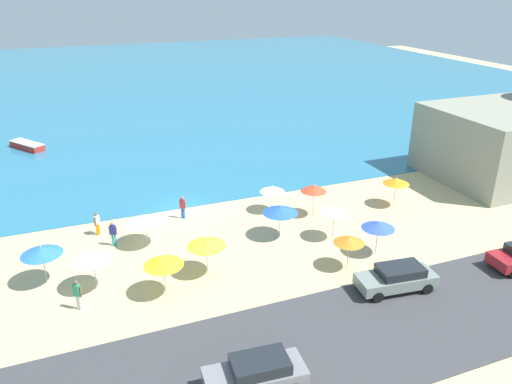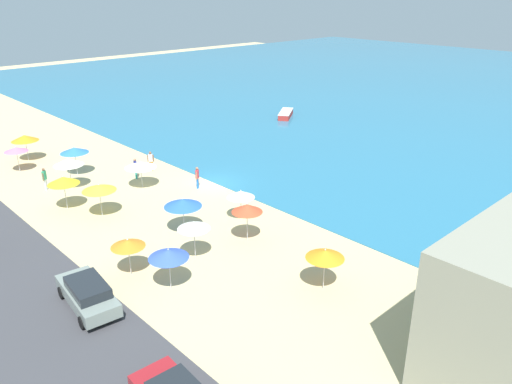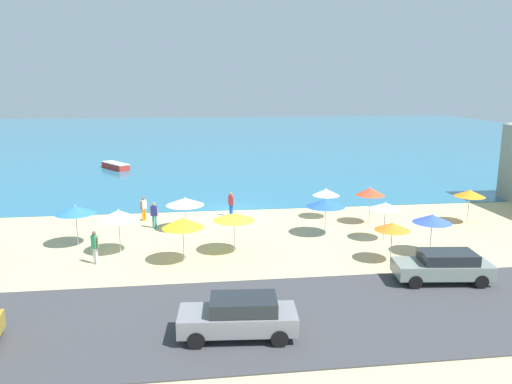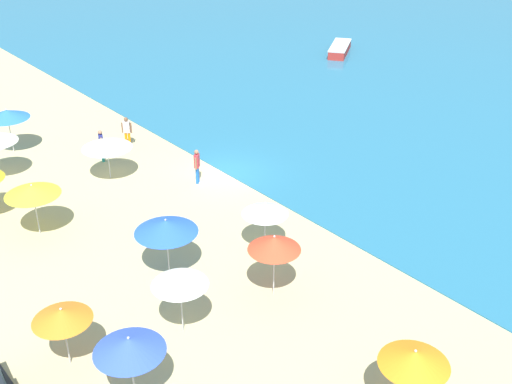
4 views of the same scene
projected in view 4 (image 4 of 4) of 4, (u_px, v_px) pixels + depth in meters
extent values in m
plane|color=#C8B583|center=(227.00, 174.00, 32.72)|extent=(160.00, 160.00, 0.00)
cylinder|color=#B2B2B7|center=(274.00, 271.00, 23.41)|extent=(0.05, 0.05, 2.04)
cone|color=#EE4929|center=(274.00, 243.00, 22.83)|extent=(1.94, 1.94, 0.51)
sphere|color=silver|center=(274.00, 236.00, 22.70)|extent=(0.08, 0.08, 0.08)
cylinder|color=#B2B2B7|center=(11.00, 135.00, 34.73)|extent=(0.05, 0.05, 2.00)
cone|color=blue|center=(7.00, 114.00, 34.17)|extent=(2.35, 2.35, 0.46)
sphere|color=silver|center=(6.00, 109.00, 34.05)|extent=(0.08, 0.08, 0.08)
cylinder|color=#B2B2B7|center=(182.00, 308.00, 21.56)|extent=(0.05, 0.05, 2.03)
cone|color=white|center=(180.00, 280.00, 21.02)|extent=(1.92, 1.92, 0.38)
sphere|color=silver|center=(179.00, 274.00, 20.92)|extent=(0.08, 0.08, 0.08)
cone|color=orange|center=(415.00, 358.00, 17.90)|extent=(2.04, 2.04, 0.45)
sphere|color=silver|center=(416.00, 351.00, 17.78)|extent=(0.08, 0.08, 0.08)
cylinder|color=#B2B2B7|center=(37.00, 214.00, 27.22)|extent=(0.05, 0.05, 1.95)
cone|color=yellow|center=(32.00, 190.00, 26.69)|extent=(2.33, 2.33, 0.41)
sphere|color=silver|center=(31.00, 185.00, 26.58)|extent=(0.08, 0.08, 0.08)
cylinder|color=#B2B2B7|center=(109.00, 163.00, 31.94)|extent=(0.05, 0.05, 1.73)
cone|color=white|center=(107.00, 143.00, 31.45)|extent=(2.48, 2.48, 0.47)
sphere|color=silver|center=(106.00, 138.00, 31.32)|extent=(0.08, 0.08, 0.08)
cylinder|color=#B2B2B7|center=(168.00, 252.00, 24.71)|extent=(0.05, 0.05, 1.88)
cone|color=blue|center=(166.00, 226.00, 24.17)|extent=(2.44, 2.44, 0.50)
sphere|color=silver|center=(165.00, 220.00, 24.04)|extent=(0.08, 0.08, 0.08)
cylinder|color=#B2B2B7|center=(133.00, 374.00, 18.91)|extent=(0.05, 0.05, 1.89)
cone|color=blue|center=(129.00, 345.00, 18.38)|extent=(2.13, 2.13, 0.46)
sphere|color=silver|center=(128.00, 338.00, 18.26)|extent=(0.08, 0.08, 0.08)
cylinder|color=#B2B2B7|center=(66.00, 341.00, 20.25)|extent=(0.05, 0.05, 1.81)
cone|color=orange|center=(62.00, 315.00, 19.76)|extent=(1.88, 1.88, 0.40)
sphere|color=silver|center=(61.00, 309.00, 19.65)|extent=(0.08, 0.08, 0.08)
cylinder|color=#B2B2B7|center=(265.00, 230.00, 26.26)|extent=(0.05, 0.05, 1.70)
cone|color=silver|center=(265.00, 209.00, 25.78)|extent=(1.91, 1.91, 0.46)
sphere|color=silver|center=(265.00, 203.00, 25.65)|extent=(0.08, 0.08, 0.08)
cylinder|color=orange|center=(129.00, 139.00, 35.65)|extent=(0.14, 0.14, 0.82)
cylinder|color=orange|center=(126.00, 139.00, 35.66)|extent=(0.14, 0.14, 0.82)
cube|color=beige|center=(127.00, 127.00, 35.31)|extent=(0.41, 0.41, 0.65)
sphere|color=brown|center=(126.00, 119.00, 35.10)|extent=(0.22, 0.22, 0.22)
cylinder|color=brown|center=(131.00, 128.00, 35.32)|extent=(0.09, 0.09, 0.58)
cylinder|color=brown|center=(122.00, 128.00, 35.35)|extent=(0.09, 0.09, 0.58)
cylinder|color=blue|center=(197.00, 176.00, 31.62)|extent=(0.14, 0.14, 0.86)
cylinder|color=blue|center=(198.00, 174.00, 31.78)|extent=(0.14, 0.14, 0.86)
cube|color=#B3323D|center=(197.00, 161.00, 31.33)|extent=(0.41, 0.41, 0.68)
sphere|color=#9B694F|center=(196.00, 152.00, 31.11)|extent=(0.22, 0.22, 0.22)
cylinder|color=#9B694F|center=(196.00, 164.00, 31.15)|extent=(0.09, 0.09, 0.62)
cylinder|color=#9B694F|center=(198.00, 160.00, 31.57)|extent=(0.09, 0.09, 0.62)
cylinder|color=teal|center=(102.00, 153.00, 34.00)|extent=(0.14, 0.14, 0.85)
cylinder|color=teal|center=(103.00, 154.00, 33.85)|extent=(0.14, 0.14, 0.85)
cube|color=navy|center=(101.00, 141.00, 33.57)|extent=(0.42, 0.34, 0.67)
sphere|color=#A16E54|center=(100.00, 132.00, 33.35)|extent=(0.22, 0.22, 0.22)
cylinder|color=#A16E54|center=(101.00, 140.00, 33.80)|extent=(0.09, 0.09, 0.60)
cylinder|color=#A16E54|center=(101.00, 143.00, 33.39)|extent=(0.09, 0.09, 0.60)
cylinder|color=black|center=(1.00, 382.00, 19.40)|extent=(0.66, 0.29, 0.64)
cube|color=red|center=(340.00, 50.00, 51.89)|extent=(3.50, 4.23, 0.63)
cube|color=red|center=(344.00, 41.00, 53.86)|extent=(0.83, 0.76, 0.38)
cube|color=silver|center=(340.00, 45.00, 51.72)|extent=(3.56, 4.28, 0.08)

